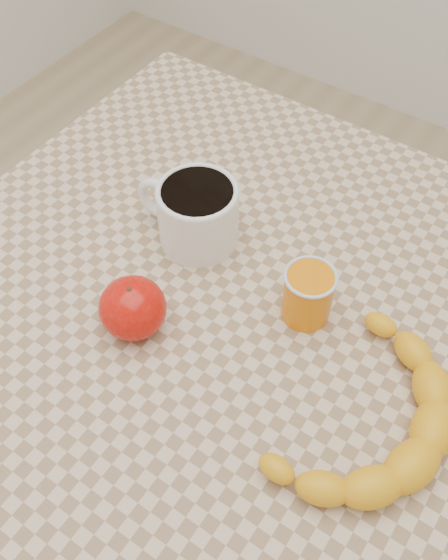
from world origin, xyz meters
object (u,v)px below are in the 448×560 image
Objects in this scene: coffee_mug at (196,212)px; banana at (367,417)px; table at (224,326)px; orange_juice_glass at (308,294)px; apple at (133,308)px.

banana is (0.32, -0.13, -0.03)m from coffee_mug.
table is 0.17m from coffee_mug.
coffee_mug is 0.34m from banana.
banana is at bearing -37.05° from orange_juice_glass.
coffee_mug reaches higher than orange_juice_glass.
apple is at bearing -159.94° from banana.
coffee_mug reaches higher than banana.
orange_juice_glass is at bearing 14.19° from table.
coffee_mug is 1.67× the size of apple.
orange_juice_glass is 0.21m from apple.
orange_juice_glass and apple have the same top height.
apple is (-0.16, -0.13, -0.00)m from orange_juice_glass.
apple is at bearing -118.55° from table.
table is 10.54× the size of orange_juice_glass.
table is at bearing -165.81° from orange_juice_glass.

